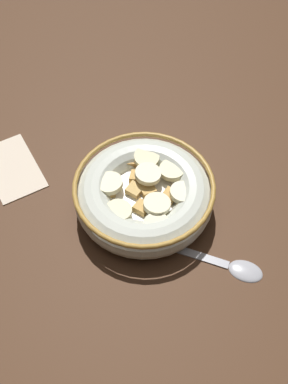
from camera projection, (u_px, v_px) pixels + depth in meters
The scene contains 4 objects.
ground_plane at pixel (144, 210), 62.05cm from camera, with size 114.80×114.80×2.00cm, color #472B19.
cereal_bowl at pixel (144, 194), 59.19cm from camera, with size 17.47×17.47×4.82cm.
spoon at pixel (224, 263), 56.12cm from camera, with size 12.12×13.56×0.80cm.
folded_napkin at pixel (12, 167), 64.65cm from camera, with size 10.58×6.35×0.30cm, color beige.
Camera 1 is at (-31.86, 11.99, 50.93)cm, focal length 44.57 mm.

